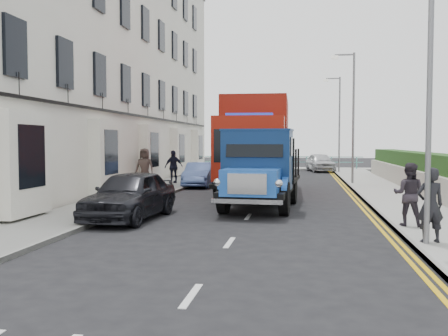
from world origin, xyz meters
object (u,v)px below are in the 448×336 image
parked_car_front (130,195)px  bedford_lorry (258,174)px  red_lorry (256,142)px  pedestrian_east_near (430,205)px  lamp_near (424,63)px  lamp_far (338,119)px  lamp_mid (351,110)px

parked_car_front → bedford_lorry: bearing=37.4°
red_lorry → parked_car_front: size_ratio=1.93×
pedestrian_east_near → red_lorry: bearing=-77.7°
lamp_near → parked_car_front: size_ratio=1.62×
lamp_far → lamp_near: bearing=-90.0°
red_lorry → bedford_lorry: bearing=-84.9°
bedford_lorry → lamp_near: bearing=-50.1°
lamp_mid → parked_car_front: bearing=-120.4°
lamp_mid → red_lorry: lamp_mid is taller
lamp_far → pedestrian_east_near: lamp_far is taller
lamp_near → parked_car_front: lamp_near is taller
lamp_near → lamp_far: same height
red_lorry → lamp_near: bearing=-69.2°
red_lorry → pedestrian_east_near: (4.87, -11.52, -1.37)m
lamp_far → parked_car_front: size_ratio=1.62×
lamp_near → lamp_far: bearing=90.0°
bedford_lorry → red_lorry: size_ratio=0.70×
lamp_near → bedford_lorry: bearing=126.4°
lamp_mid → bedford_lorry: bearing=-110.7°
lamp_mid → red_lorry: size_ratio=0.84×
lamp_far → red_lorry: 15.16m
bedford_lorry → lamp_mid: bearing=72.8°
lamp_mid → parked_car_front: (-7.62, -13.00, -3.26)m
red_lorry → parked_car_front: 9.30m
lamp_far → parked_car_front: bearing=-108.3°
lamp_far → pedestrian_east_near: bearing=-89.5°
bedford_lorry → pedestrian_east_near: (4.22, -5.26, -0.30)m
lamp_near → parked_car_front: bearing=158.5°
parked_car_front → pedestrian_east_near: bearing=-16.2°
lamp_near → lamp_far: 26.00m
lamp_near → lamp_mid: size_ratio=1.00×
lamp_far → parked_car_front: (-7.62, -23.00, -3.26)m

